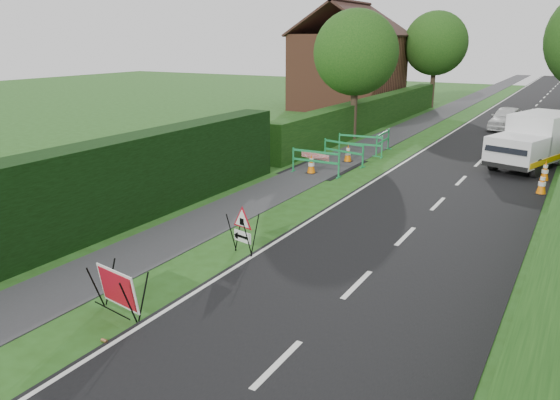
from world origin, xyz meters
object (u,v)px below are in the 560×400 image
at_px(triangle_sign, 241,227).
at_px(hatchback_car, 507,118).
at_px(red_rect_sign, 118,289).
at_px(works_van, 535,140).

height_order(triangle_sign, hatchback_car, hatchback_car).
bearing_deg(triangle_sign, red_rect_sign, -82.27).
xyz_separation_m(triangle_sign, works_van, (5.27, 14.03, 0.44)).
distance_m(red_rect_sign, triangle_sign, 3.82).
relative_size(triangle_sign, hatchback_car, 0.27).
xyz_separation_m(works_van, hatchback_car, (-2.46, 10.07, -0.50)).
bearing_deg(works_van, red_rect_sign, -90.10).
relative_size(red_rect_sign, triangle_sign, 1.14).
height_order(red_rect_sign, works_van, works_van).
height_order(red_rect_sign, hatchback_car, hatchback_car).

